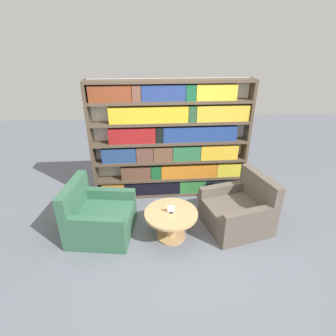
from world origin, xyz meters
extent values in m
plane|color=slate|center=(0.00, 0.00, 0.00)|extent=(14.00, 14.00, 0.00)
cube|color=silver|center=(0.00, 1.54, 1.07)|extent=(2.82, 0.05, 2.15)
cube|color=brown|center=(-1.38, 1.41, 1.07)|extent=(0.05, 0.30, 2.15)
cube|color=brown|center=(1.38, 1.41, 1.07)|extent=(0.05, 0.30, 2.15)
cube|color=brown|center=(0.00, 1.41, 0.03)|extent=(2.72, 0.30, 0.05)
cube|color=brown|center=(0.00, 1.41, 0.36)|extent=(2.72, 0.30, 0.05)
cube|color=brown|center=(0.00, 1.41, 0.72)|extent=(2.72, 0.30, 0.05)
cube|color=brown|center=(0.00, 1.41, 1.07)|extent=(2.72, 0.30, 0.05)
cube|color=brown|center=(0.00, 1.41, 1.43)|extent=(2.72, 0.30, 0.05)
cube|color=brown|center=(0.00, 1.41, 1.79)|extent=(2.72, 0.30, 0.05)
cube|color=brown|center=(0.00, 1.41, 2.12)|extent=(2.72, 0.30, 0.05)
cube|color=orange|center=(-1.09, 1.39, 0.18)|extent=(0.42, 0.20, 0.25)
cube|color=black|center=(-0.35, 1.39, 0.18)|extent=(1.03, 0.20, 0.25)
cube|color=#317839|center=(0.42, 1.39, 0.18)|extent=(0.50, 0.20, 0.25)
cube|color=black|center=(0.95, 1.39, 0.18)|extent=(0.54, 0.20, 0.25)
cube|color=brown|center=(-0.64, 1.39, 0.51)|extent=(0.54, 0.20, 0.25)
cube|color=#17592C|center=(-0.28, 1.39, 0.51)|extent=(0.18, 0.20, 0.25)
cube|color=orange|center=(0.34, 1.39, 0.51)|extent=(1.04, 0.20, 0.25)
cube|color=gold|center=(1.10, 1.39, 0.51)|extent=(0.45, 0.20, 0.25)
cube|color=navy|center=(-0.93, 1.39, 0.87)|extent=(0.60, 0.20, 0.27)
cube|color=brown|center=(-0.47, 1.39, 0.87)|extent=(0.30, 0.20, 0.27)
cube|color=brown|center=(-0.14, 1.39, 0.87)|extent=(0.34, 0.20, 0.27)
cube|color=#2A6D42|center=(0.29, 1.39, 0.87)|extent=(0.50, 0.20, 0.27)
cube|color=gold|center=(0.88, 1.39, 0.87)|extent=(0.68, 0.20, 0.27)
cube|color=maroon|center=(-0.67, 1.39, 1.23)|extent=(0.80, 0.20, 0.27)
cube|color=black|center=(-0.20, 1.39, 1.23)|extent=(0.12, 0.20, 0.27)
cube|color=navy|center=(0.51, 1.39, 1.23)|extent=(1.30, 0.20, 0.27)
cube|color=gold|center=(-0.38, 1.39, 1.59)|extent=(1.33, 0.20, 0.27)
cube|color=#284E30|center=(0.36, 1.39, 1.59)|extent=(0.13, 0.20, 0.27)
cube|color=gold|center=(0.89, 1.39, 1.59)|extent=(0.91, 0.20, 0.27)
cube|color=brown|center=(-0.98, 1.39, 1.95)|extent=(0.69, 0.20, 0.26)
cube|color=brown|center=(-0.56, 1.39, 1.95)|extent=(0.14, 0.20, 0.26)
cube|color=navy|center=(-0.13, 1.39, 1.95)|extent=(0.71, 0.20, 0.26)
cube|color=#185936|center=(0.32, 1.39, 1.95)|extent=(0.16, 0.20, 0.26)
cube|color=gold|center=(0.75, 1.39, 1.95)|extent=(0.68, 0.20, 0.26)
cube|color=#336047|center=(-1.15, 0.34, 0.20)|extent=(1.03, 1.02, 0.40)
cube|color=#336047|center=(-1.53, 0.39, 0.63)|extent=(0.27, 0.90, 0.46)
cube|color=#336047|center=(-1.14, -0.05, 0.48)|extent=(0.78, 0.24, 0.16)
cube|color=#336047|center=(-1.02, 0.71, 0.48)|extent=(0.78, 0.24, 0.16)
cube|color=brown|center=(0.94, 0.34, 0.20)|extent=(1.09, 1.08, 0.40)
cube|color=brown|center=(1.32, 0.43, 0.63)|extent=(0.35, 0.90, 0.46)
cube|color=brown|center=(0.78, 0.69, 0.48)|extent=(0.78, 0.30, 0.16)
cube|color=brown|center=(0.97, -0.05, 0.48)|extent=(0.78, 0.30, 0.16)
cylinder|color=tan|center=(-0.10, 0.16, 0.20)|extent=(0.14, 0.14, 0.41)
cylinder|color=tan|center=(-0.10, 0.16, 0.01)|extent=(0.43, 0.43, 0.03)
cylinder|color=tan|center=(-0.10, 0.16, 0.43)|extent=(0.79, 0.79, 0.04)
cube|color=black|center=(-0.10, 0.16, 0.45)|extent=(0.06, 0.06, 0.01)
cube|color=white|center=(-0.10, 0.16, 0.51)|extent=(0.11, 0.01, 0.12)
camera|label=1|loc=(-0.41, -2.98, 2.73)|focal=28.00mm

